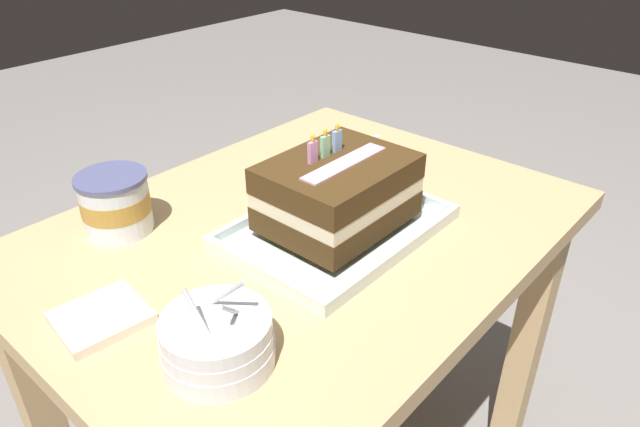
% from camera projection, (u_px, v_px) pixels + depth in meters
% --- Properties ---
extents(dining_table, '(0.95, 0.72, 0.73)m').
position_uv_depth(dining_table, '(304.00, 280.00, 1.08)').
color(dining_table, tan).
rests_on(dining_table, ground_plane).
extents(foil_tray, '(0.37, 0.26, 0.02)m').
position_uv_depth(foil_tray, '(337.00, 229.00, 0.99)').
color(foil_tray, silver).
rests_on(foil_tray, dining_table).
extents(birthday_cake, '(0.24, 0.18, 0.16)m').
position_uv_depth(birthday_cake, '(338.00, 191.00, 0.95)').
color(birthday_cake, '#432D14').
rests_on(birthday_cake, foil_tray).
extents(bowl_stack, '(0.14, 0.14, 0.13)m').
position_uv_depth(bowl_stack, '(217.00, 341.00, 0.72)').
color(bowl_stack, white).
rests_on(bowl_stack, dining_table).
extents(ice_cream_tub, '(0.12, 0.12, 0.10)m').
position_uv_depth(ice_cream_tub, '(115.00, 203.00, 0.98)').
color(ice_cream_tub, white).
rests_on(ice_cream_tub, dining_table).
extents(serving_spoon_near_tray, '(0.11, 0.10, 0.01)m').
position_uv_depth(serving_spoon_near_tray, '(338.00, 138.00, 1.34)').
color(serving_spoon_near_tray, silver).
rests_on(serving_spoon_near_tray, dining_table).
extents(napkin_pile, '(0.13, 0.12, 0.02)m').
position_uv_depth(napkin_pile, '(101.00, 318.00, 0.79)').
color(napkin_pile, silver).
rests_on(napkin_pile, dining_table).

